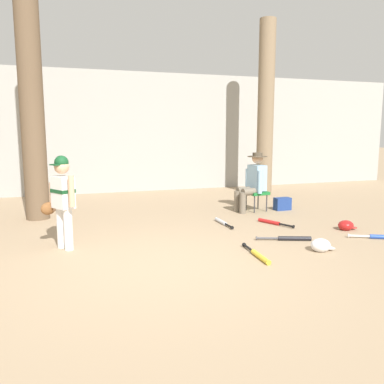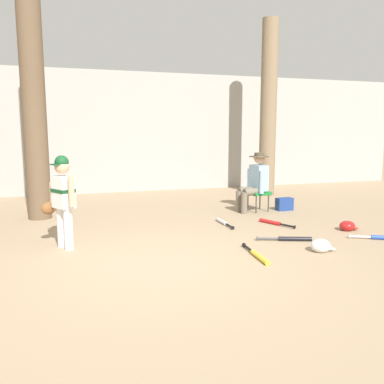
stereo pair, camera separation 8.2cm
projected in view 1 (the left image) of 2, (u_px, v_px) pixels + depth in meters
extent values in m
plane|color=#9E8466|center=(164.00, 266.00, 4.83)|extent=(60.00, 60.00, 0.00)
cube|color=#9E9E99|center=(104.00, 133.00, 10.55)|extent=(18.00, 0.36, 3.19)
cylinder|color=brown|center=(30.00, 76.00, 7.08)|extent=(0.42, 0.42, 5.20)
cone|color=brown|center=(38.00, 219.00, 7.47)|extent=(0.65, 0.65, 0.25)
cylinder|color=#7F6B51|center=(266.00, 109.00, 9.95)|extent=(0.41, 0.41, 4.34)
cone|color=#7F6B51|center=(263.00, 195.00, 10.28)|extent=(0.65, 0.65, 0.24)
cylinder|color=white|center=(68.00, 229.00, 5.46)|extent=(0.12, 0.12, 0.58)
cylinder|color=white|center=(61.00, 227.00, 5.57)|extent=(0.12, 0.12, 0.58)
cube|color=white|center=(63.00, 192.00, 5.44)|extent=(0.33, 0.36, 0.44)
cube|color=#144723|center=(63.00, 191.00, 5.43)|extent=(0.34, 0.37, 0.05)
sphere|color=tan|center=(62.00, 167.00, 5.38)|extent=(0.20, 0.20, 0.20)
sphere|color=#144723|center=(61.00, 162.00, 5.38)|extent=(0.19, 0.19, 0.19)
cube|color=#144723|center=(55.00, 165.00, 5.31)|extent=(0.16, 0.17, 0.02)
cylinder|color=tan|center=(71.00, 191.00, 5.26)|extent=(0.11, 0.11, 0.42)
cylinder|color=tan|center=(52.00, 197.00, 5.55)|extent=(0.11, 0.11, 0.40)
ellipsoid|color=brown|center=(48.00, 208.00, 5.55)|extent=(0.25, 0.22, 0.18)
cube|color=#196B2D|center=(257.00, 193.00, 8.14)|extent=(0.45, 0.45, 0.06)
cylinder|color=#333338|center=(254.00, 204.00, 7.98)|extent=(0.02, 0.02, 0.38)
cylinder|color=#333338|center=(246.00, 201.00, 8.24)|extent=(0.02, 0.02, 0.38)
cylinder|color=#333338|center=(267.00, 202.00, 8.10)|extent=(0.02, 0.02, 0.38)
cylinder|color=#333338|center=(258.00, 200.00, 8.37)|extent=(0.02, 0.02, 0.38)
cylinder|color=#6B6051|center=(243.00, 203.00, 7.91)|extent=(0.13, 0.13, 0.43)
cylinder|color=#6B6051|center=(237.00, 201.00, 8.09)|extent=(0.13, 0.13, 0.43)
cylinder|color=#6B6051|center=(251.00, 192.00, 7.96)|extent=(0.42, 0.20, 0.15)
cylinder|color=#6B6051|center=(246.00, 190.00, 8.14)|extent=(0.42, 0.20, 0.15)
cube|color=#8CB7D8|center=(257.00, 178.00, 8.10)|extent=(0.29, 0.39, 0.52)
cylinder|color=#8CB7D8|center=(260.00, 182.00, 7.88)|extent=(0.10, 0.10, 0.46)
cylinder|color=#8CB7D8|center=(248.00, 180.00, 8.27)|extent=(0.10, 0.10, 0.46)
sphere|color=tan|center=(257.00, 158.00, 8.04)|extent=(0.22, 0.22, 0.22)
cylinder|color=#4C4233|center=(257.00, 157.00, 8.03)|extent=(0.40, 0.40, 0.02)
cylinder|color=#4C4233|center=(257.00, 155.00, 8.03)|extent=(0.20, 0.20, 0.09)
cube|color=navy|center=(282.00, 204.00, 8.27)|extent=(0.34, 0.19, 0.26)
cylinder|color=silver|center=(359.00, 236.00, 6.10)|extent=(0.29, 0.17, 0.03)
cylinder|color=silver|center=(348.00, 236.00, 6.12)|extent=(0.04, 0.06, 0.06)
cylinder|color=#B7BCC6|center=(221.00, 221.00, 7.09)|extent=(0.07, 0.42, 0.07)
cylinder|color=black|center=(229.00, 226.00, 6.76)|extent=(0.03, 0.28, 0.03)
cylinder|color=black|center=(232.00, 228.00, 6.63)|extent=(0.06, 0.02, 0.06)
cylinder|color=yellow|center=(261.00, 257.00, 5.09)|extent=(0.10, 0.49, 0.07)
cylinder|color=black|center=(248.00, 248.00, 5.48)|extent=(0.05, 0.33, 0.03)
cylinder|color=black|center=(244.00, 245.00, 5.64)|extent=(0.06, 0.02, 0.06)
cylinder|color=black|center=(295.00, 238.00, 5.96)|extent=(0.48, 0.23, 0.07)
cylinder|color=#4C4C51|center=(267.00, 238.00, 5.97)|extent=(0.32, 0.14, 0.03)
cylinder|color=#4C4C51|center=(256.00, 238.00, 5.98)|extent=(0.03, 0.06, 0.06)
cylinder|color=red|center=(269.00, 222.00, 7.07)|extent=(0.24, 0.43, 0.07)
cylinder|color=black|center=(286.00, 225.00, 6.80)|extent=(0.15, 0.28, 0.03)
cylinder|color=black|center=(294.00, 227.00, 6.70)|extent=(0.06, 0.04, 0.06)
ellipsoid|color=silver|center=(321.00, 245.00, 5.44)|extent=(0.27, 0.25, 0.19)
cube|color=silver|center=(329.00, 247.00, 5.48)|extent=(0.11, 0.14, 0.02)
ellipsoid|color=#A81919|center=(346.00, 225.00, 6.60)|extent=(0.26, 0.23, 0.18)
cube|color=#A81919|center=(352.00, 227.00, 6.65)|extent=(0.11, 0.13, 0.02)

